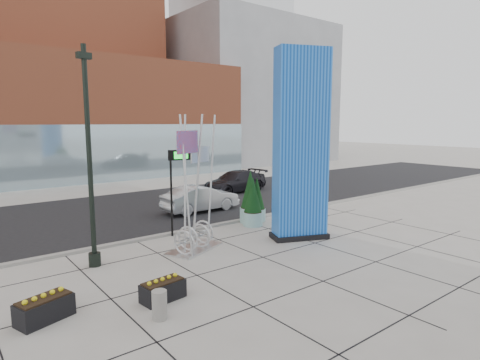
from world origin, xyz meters
TOP-DOWN VIEW (x-y plane):
  - ground at (0.00, 0.00)m, footprint 160.00×160.00m
  - street_asphalt at (0.00, 10.00)m, footprint 80.00×12.00m
  - curb_edge at (0.00, 4.00)m, footprint 80.00×0.30m
  - tower_podium at (1.00, 27.00)m, footprint 34.00×10.00m
  - tower_glass_front at (1.00, 22.20)m, footprint 34.00×0.60m
  - building_grey_parking at (26.00, 32.00)m, footprint 20.00×18.00m
  - blue_pylon at (4.03, -0.02)m, footprint 2.74×1.99m
  - lamp_post at (-4.44, 2.09)m, footprint 0.51×0.43m
  - public_art_sculpture at (-0.55, 1.50)m, footprint 2.72×2.06m
  - concrete_bollard at (-4.41, -3.00)m, footprint 0.40×0.40m
  - overhead_street_sign at (0.34, 3.80)m, footprint 1.86×0.54m
  - round_planter_east at (4.60, 3.60)m, footprint 0.93×0.93m
  - round_planter_mid at (4.15, 3.60)m, footprint 1.10×1.10m
  - round_planter_west at (3.80, 2.97)m, footprint 0.99×0.99m
  - box_planter_north at (-3.80, -2.00)m, footprint 1.34×0.80m
  - box_planter_south at (-6.84, -1.20)m, footprint 1.53×1.09m
  - car_silver_mid at (3.47, 7.35)m, footprint 4.65×1.71m
  - car_dark_east at (9.07, 11.36)m, footprint 5.62×2.84m

SIDE VIEW (x-z plane):
  - ground at x=0.00m, z-range 0.00..0.00m
  - street_asphalt at x=0.00m, z-range 0.00..0.02m
  - curb_edge at x=0.00m, z-range 0.00..0.12m
  - box_planter_north at x=-3.80m, z-range -0.03..0.67m
  - box_planter_south at x=-6.84m, z-range -0.03..0.73m
  - concrete_bollard at x=-4.41m, z-range 0.00..0.78m
  - car_silver_mid at x=3.47m, z-range 0.00..1.52m
  - car_dark_east at x=9.07m, z-range 0.00..1.56m
  - round_planter_east at x=4.60m, z-range -0.06..2.26m
  - round_planter_west at x=3.80m, z-range -0.07..2.42m
  - round_planter_mid at x=4.15m, z-range -0.07..2.68m
  - public_art_sculpture at x=-0.55m, z-range -1.31..4.22m
  - tower_glass_front at x=1.00m, z-range 0.00..5.00m
  - lamp_post at x=-4.44m, z-range -0.71..7.11m
  - overhead_street_sign at x=0.34m, z-range 1.42..5.37m
  - blue_pylon at x=4.03m, z-range -0.14..8.21m
  - tower_podium at x=1.00m, z-range 0.00..11.00m
  - building_grey_parking at x=26.00m, z-range 0.00..18.00m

